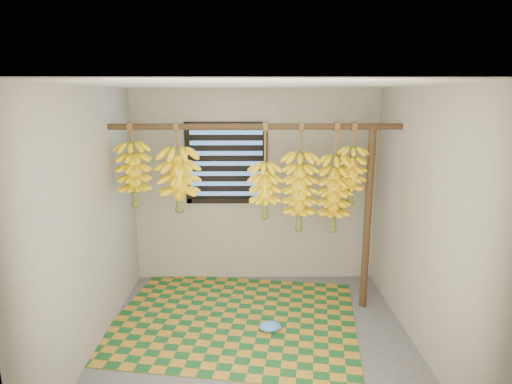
{
  "coord_description": "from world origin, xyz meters",
  "views": [
    {
      "loc": [
        -0.05,
        -3.69,
        2.31
      ],
      "look_at": [
        0.0,
        0.55,
        1.35
      ],
      "focal_mm": 30.0,
      "sensor_mm": 36.0,
      "label": 1
    }
  ],
  "objects_px": {
    "banana_bunch_c": "(265,190)",
    "support_post": "(367,220)",
    "woven_mat": "(235,319)",
    "plastic_bag": "(270,326)",
    "banana_bunch_e": "(334,194)",
    "banana_bunch_b": "(179,180)",
    "banana_bunch_d": "(300,192)",
    "banana_bunch_f": "(352,175)",
    "banana_bunch_a": "(134,174)"
  },
  "relations": [
    {
      "from": "woven_mat",
      "to": "banana_bunch_e",
      "type": "relative_size",
      "value": 2.15
    },
    {
      "from": "support_post",
      "to": "banana_bunch_e",
      "type": "relative_size",
      "value": 1.71
    },
    {
      "from": "banana_bunch_e",
      "to": "banana_bunch_f",
      "type": "height_order",
      "value": "same"
    },
    {
      "from": "banana_bunch_d",
      "to": "banana_bunch_f",
      "type": "relative_size",
      "value": 1.32
    },
    {
      "from": "banana_bunch_c",
      "to": "banana_bunch_d",
      "type": "xyz_separation_m",
      "value": [
        0.37,
        0.0,
        -0.02
      ]
    },
    {
      "from": "banana_bunch_c",
      "to": "plastic_bag",
      "type": "bearing_deg",
      "value": -85.74
    },
    {
      "from": "support_post",
      "to": "banana_bunch_c",
      "type": "height_order",
      "value": "banana_bunch_c"
    },
    {
      "from": "support_post",
      "to": "banana_bunch_e",
      "type": "xyz_separation_m",
      "value": [
        -0.37,
        0.0,
        0.3
      ]
    },
    {
      "from": "plastic_bag",
      "to": "woven_mat",
      "type": "bearing_deg",
      "value": 145.58
    },
    {
      "from": "banana_bunch_b",
      "to": "support_post",
      "type": "bearing_deg",
      "value": -0.0
    },
    {
      "from": "woven_mat",
      "to": "plastic_bag",
      "type": "relative_size",
      "value": 10.98
    },
    {
      "from": "plastic_bag",
      "to": "banana_bunch_b",
      "type": "distance_m",
      "value": 1.76
    },
    {
      "from": "banana_bunch_d",
      "to": "banana_bunch_e",
      "type": "xyz_separation_m",
      "value": [
        0.37,
        0.0,
        -0.02
      ]
    },
    {
      "from": "support_post",
      "to": "banana_bunch_d",
      "type": "height_order",
      "value": "banana_bunch_d"
    },
    {
      "from": "woven_mat",
      "to": "banana_bunch_f",
      "type": "xyz_separation_m",
      "value": [
        1.23,
        0.28,
        1.49
      ]
    },
    {
      "from": "support_post",
      "to": "banana_bunch_a",
      "type": "xyz_separation_m",
      "value": [
        -2.47,
        0.0,
        0.51
      ]
    },
    {
      "from": "woven_mat",
      "to": "banana_bunch_a",
      "type": "distance_m",
      "value": 1.85
    },
    {
      "from": "support_post",
      "to": "plastic_bag",
      "type": "bearing_deg",
      "value": -153.61
    },
    {
      "from": "banana_bunch_c",
      "to": "banana_bunch_f",
      "type": "xyz_separation_m",
      "value": [
        0.91,
        0.0,
        0.16
      ]
    },
    {
      "from": "banana_bunch_a",
      "to": "banana_bunch_c",
      "type": "distance_m",
      "value": 1.38
    },
    {
      "from": "banana_bunch_c",
      "to": "woven_mat",
      "type": "bearing_deg",
      "value": -139.59
    },
    {
      "from": "banana_bunch_b",
      "to": "banana_bunch_e",
      "type": "relative_size",
      "value": 0.8
    },
    {
      "from": "banana_bunch_d",
      "to": "banana_bunch_f",
      "type": "height_order",
      "value": "same"
    },
    {
      "from": "support_post",
      "to": "banana_bunch_b",
      "type": "distance_m",
      "value": 2.06
    },
    {
      "from": "banana_bunch_a",
      "to": "banana_bunch_b",
      "type": "xyz_separation_m",
      "value": [
        0.46,
        0.0,
        -0.06
      ]
    },
    {
      "from": "woven_mat",
      "to": "banana_bunch_a",
      "type": "height_order",
      "value": "banana_bunch_a"
    },
    {
      "from": "woven_mat",
      "to": "banana_bunch_e",
      "type": "distance_m",
      "value": 1.69
    },
    {
      "from": "banana_bunch_a",
      "to": "banana_bunch_f",
      "type": "xyz_separation_m",
      "value": [
        2.28,
        0.0,
        -0.02
      ]
    },
    {
      "from": "banana_bunch_c",
      "to": "banana_bunch_e",
      "type": "height_order",
      "value": "same"
    },
    {
      "from": "plastic_bag",
      "to": "banana_bunch_d",
      "type": "relative_size",
      "value": 0.2
    },
    {
      "from": "banana_bunch_c",
      "to": "banana_bunch_d",
      "type": "distance_m",
      "value": 0.37
    },
    {
      "from": "woven_mat",
      "to": "banana_bunch_b",
      "type": "height_order",
      "value": "banana_bunch_b"
    },
    {
      "from": "banana_bunch_b",
      "to": "banana_bunch_e",
      "type": "distance_m",
      "value": 1.64
    },
    {
      "from": "support_post",
      "to": "banana_bunch_b",
      "type": "bearing_deg",
      "value": 180.0
    },
    {
      "from": "banana_bunch_a",
      "to": "banana_bunch_d",
      "type": "xyz_separation_m",
      "value": [
        1.73,
        0.0,
        -0.19
      ]
    },
    {
      "from": "banana_bunch_f",
      "to": "woven_mat",
      "type": "bearing_deg",
      "value": -167.32
    },
    {
      "from": "plastic_bag",
      "to": "banana_bunch_e",
      "type": "relative_size",
      "value": 0.2
    },
    {
      "from": "woven_mat",
      "to": "support_post",
      "type": "bearing_deg",
      "value": 10.99
    },
    {
      "from": "banana_bunch_f",
      "to": "plastic_bag",
      "type": "bearing_deg",
      "value": -148.71
    },
    {
      "from": "woven_mat",
      "to": "plastic_bag",
      "type": "distance_m",
      "value": 0.45
    },
    {
      "from": "banana_bunch_b",
      "to": "banana_bunch_d",
      "type": "height_order",
      "value": "same"
    },
    {
      "from": "woven_mat",
      "to": "banana_bunch_b",
      "type": "distance_m",
      "value": 1.58
    },
    {
      "from": "banana_bunch_b",
      "to": "woven_mat",
      "type": "bearing_deg",
      "value": -25.61
    },
    {
      "from": "woven_mat",
      "to": "banana_bunch_f",
      "type": "height_order",
      "value": "banana_bunch_f"
    },
    {
      "from": "banana_bunch_c",
      "to": "support_post",
      "type": "bearing_deg",
      "value": 0.0
    },
    {
      "from": "woven_mat",
      "to": "banana_bunch_c",
      "type": "distance_m",
      "value": 1.4
    },
    {
      "from": "banana_bunch_f",
      "to": "support_post",
      "type": "bearing_deg",
      "value": -0.0
    },
    {
      "from": "support_post",
      "to": "banana_bunch_a",
      "type": "relative_size",
      "value": 2.26
    },
    {
      "from": "support_post",
      "to": "banana_bunch_f",
      "type": "distance_m",
      "value": 0.53
    },
    {
      "from": "support_post",
      "to": "banana_bunch_d",
      "type": "relative_size",
      "value": 1.74
    }
  ]
}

